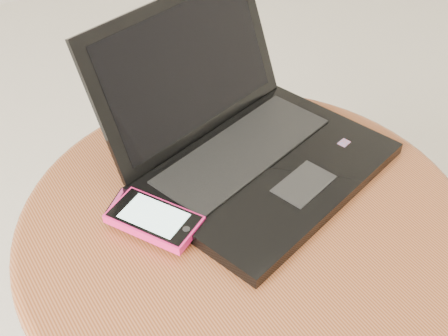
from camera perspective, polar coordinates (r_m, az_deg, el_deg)
table at (r=0.92m, az=2.00°, el=-9.51°), size 0.66×0.66×0.52m
laptop at (r=0.90m, az=2.03°, el=2.83°), size 0.44×0.42×0.23m
phone_black at (r=0.84m, az=-7.60°, el=-4.05°), size 0.11×0.12×0.01m
phone_pink at (r=0.81m, az=-6.84°, el=-5.00°), size 0.12×0.14×0.02m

